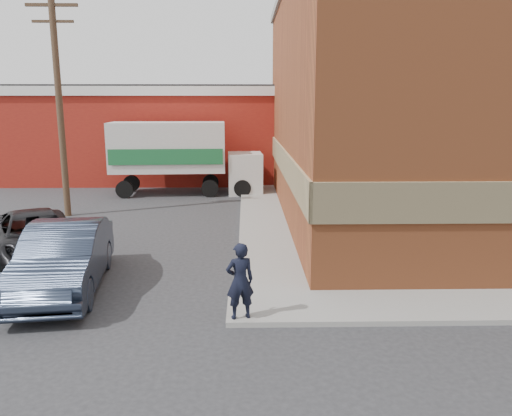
# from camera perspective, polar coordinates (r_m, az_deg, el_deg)

# --- Properties ---
(ground) EXTENTS (90.00, 90.00, 0.00)m
(ground) POSITION_cam_1_polar(r_m,az_deg,el_deg) (12.37, -0.80, -9.96)
(ground) COLOR #28282B
(ground) RESTS_ON ground
(brick_building) EXTENTS (14.25, 18.25, 9.36)m
(brick_building) POSITION_cam_1_polar(r_m,az_deg,el_deg) (22.20, 21.94, 11.26)
(brick_building) COLOR #A8522B
(brick_building) RESTS_ON ground
(sidewalk_west) EXTENTS (1.80, 18.00, 0.12)m
(sidewalk_west) POSITION_cam_1_polar(r_m,az_deg,el_deg) (20.99, 0.66, -0.61)
(sidewalk_west) COLOR gray
(sidewalk_west) RESTS_ON ground
(warehouse) EXTENTS (16.30, 8.30, 5.60)m
(warehouse) POSITION_cam_1_polar(r_m,az_deg,el_deg) (32.09, -11.98, 8.44)
(warehouse) COLOR maroon
(warehouse) RESTS_ON ground
(utility_pole) EXTENTS (2.00, 0.26, 9.00)m
(utility_pole) POSITION_cam_1_polar(r_m,az_deg,el_deg) (21.79, -21.59, 11.45)
(utility_pole) COLOR #503728
(utility_pole) RESTS_ON ground
(man) EXTENTS (0.69, 0.54, 1.66)m
(man) POSITION_cam_1_polar(r_m,az_deg,el_deg) (10.59, -1.84, -8.32)
(man) COLOR black
(man) RESTS_ON sidewalk_south
(sedan) EXTENTS (2.38, 5.21, 1.66)m
(sedan) POSITION_cam_1_polar(r_m,az_deg,el_deg) (13.36, -21.10, -5.35)
(sedan) COLOR #273041
(sedan) RESTS_ON ground
(suv_a) EXTENTS (4.46, 5.48, 1.39)m
(suv_a) POSITION_cam_1_polar(r_m,az_deg,el_deg) (16.48, -23.86, -2.88)
(suv_a) COLOR black
(suv_a) RESTS_ON ground
(box_truck) EXTENTS (7.53, 2.59, 3.67)m
(box_truck) POSITION_cam_1_polar(r_m,az_deg,el_deg) (25.80, -8.40, 6.23)
(box_truck) COLOR silver
(box_truck) RESTS_ON ground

